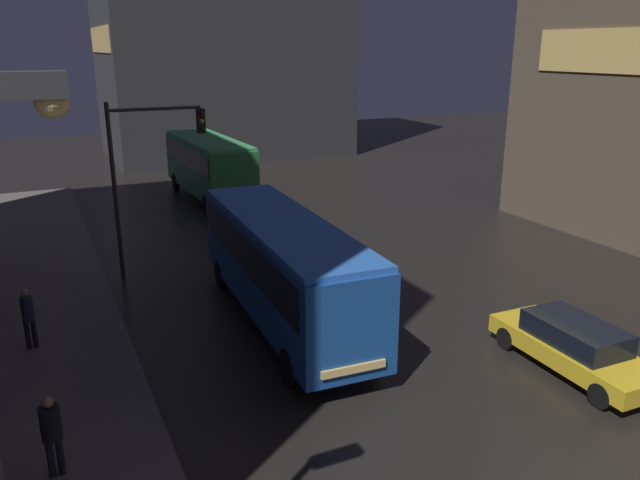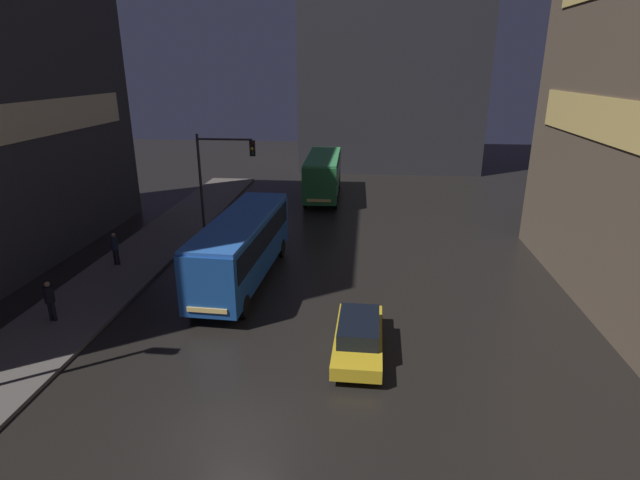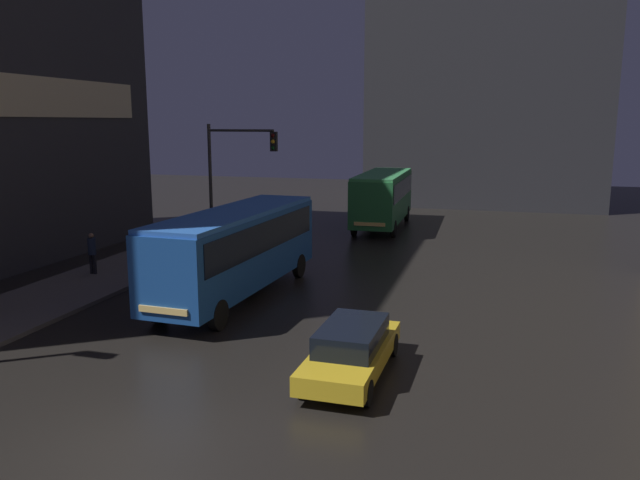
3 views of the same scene
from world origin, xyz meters
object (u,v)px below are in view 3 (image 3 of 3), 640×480
Objects in this scene: bus_near at (237,244)px; bus_far at (383,194)px; traffic_light_main at (233,169)px; pedestrian_mid at (92,250)px; car_taxi at (352,349)px.

bus_near is 17.38m from bus_far.
traffic_light_main is at bearing -62.51° from bus_near.
traffic_light_main is at bearing 48.56° from pedestrian_mid.
traffic_light_main is (4.39, 5.02, 3.21)m from pedestrian_mid.
bus_near is 7.16m from traffic_light_main.
car_taxi is 0.74× the size of traffic_light_main.
car_taxi is at bearing -54.61° from traffic_light_main.
bus_far is 1.95× the size of car_taxi.
pedestrian_mid is at bearing 57.61° from bus_far.
car_taxi is 15.45m from traffic_light_main.
bus_near is 1.59× the size of traffic_light_main.
bus_near is at bearing 80.54° from bus_far.
car_taxi is at bearing -29.14° from pedestrian_mid.
car_taxi is (5.87, -6.08, -1.34)m from bus_near.
bus_far is at bearing 64.53° from traffic_light_main.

